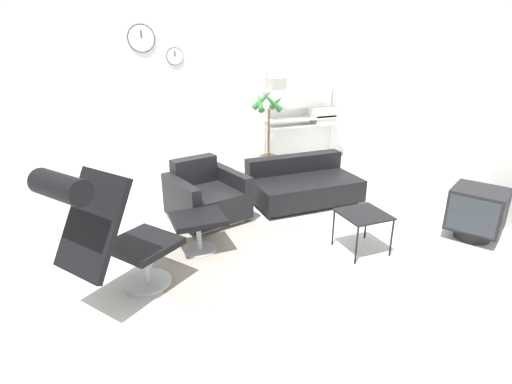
% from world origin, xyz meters
% --- Properties ---
extents(ground_plane, '(12.00, 12.00, 0.00)m').
position_xyz_m(ground_plane, '(0.00, 0.00, 0.00)').
color(ground_plane, silver).
extents(wall_back, '(12.00, 0.09, 2.80)m').
position_xyz_m(wall_back, '(-0.00, 2.72, 1.40)').
color(wall_back, white).
rests_on(wall_back, ground_plane).
extents(wall_right, '(0.06, 12.00, 2.80)m').
position_xyz_m(wall_right, '(3.12, 0.00, 1.40)').
color(wall_right, white).
rests_on(wall_right, ground_plane).
extents(round_rug, '(1.84, 1.84, 0.01)m').
position_xyz_m(round_rug, '(-0.03, -0.27, 0.00)').
color(round_rug, gray).
rests_on(round_rug, ground_plane).
extents(lounge_chair, '(1.13, 1.01, 1.25)m').
position_xyz_m(lounge_chair, '(-1.29, -0.55, 0.73)').
color(lounge_chair, '#BCBCC1').
rests_on(lounge_chair, ground_plane).
extents(ottoman, '(0.54, 0.46, 0.40)m').
position_xyz_m(ottoman, '(-0.40, 0.07, 0.31)').
color(ottoman, '#BCBCC1').
rests_on(ottoman, ground_plane).
extents(armchair_red, '(1.00, 0.99, 0.73)m').
position_xyz_m(armchair_red, '(-0.11, 0.84, 0.28)').
color(armchair_red, silver).
rests_on(armchair_red, ground_plane).
extents(couch_low, '(1.44, 0.86, 0.58)m').
position_xyz_m(couch_low, '(1.29, 0.92, 0.22)').
color(couch_low, black).
rests_on(couch_low, ground_plane).
extents(side_table, '(0.47, 0.47, 0.43)m').
position_xyz_m(side_table, '(1.19, -0.57, 0.39)').
color(side_table, black).
rests_on(side_table, ground_plane).
extents(crt_television, '(0.72, 0.73, 0.59)m').
position_xyz_m(crt_television, '(2.55, -0.79, 0.32)').
color(crt_television, black).
rests_on(crt_television, ground_plane).
extents(potted_plant, '(0.44, 0.48, 1.41)m').
position_xyz_m(potted_plant, '(1.32, 2.21, 0.53)').
color(potted_plant, brown).
rests_on(potted_plant, ground_plane).
extents(shelf_unit, '(1.35, 0.28, 1.61)m').
position_xyz_m(shelf_unit, '(2.17, 2.46, 0.99)').
color(shelf_unit, '#BCBCC1').
rests_on(shelf_unit, ground_plane).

